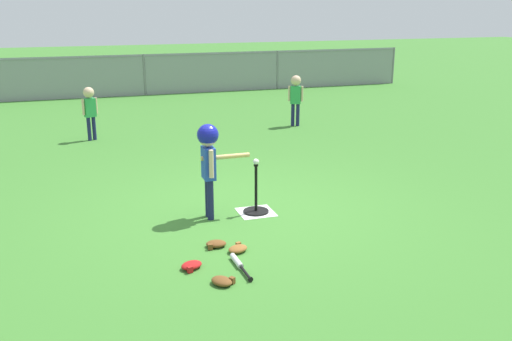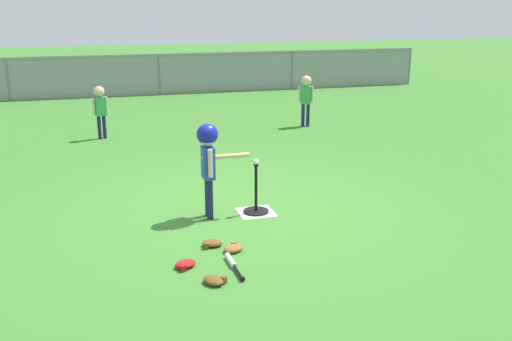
% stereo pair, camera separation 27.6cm
% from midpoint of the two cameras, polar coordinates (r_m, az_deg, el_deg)
% --- Properties ---
extents(ground_plane, '(60.00, 60.00, 0.00)m').
position_cam_midpoint_polar(ground_plane, '(7.20, -1.97, -4.09)').
color(ground_plane, '#3D7A2D').
extents(home_plate, '(0.44, 0.44, 0.01)m').
position_cam_midpoint_polar(home_plate, '(7.15, -1.11, -4.20)').
color(home_plate, white).
rests_on(home_plate, ground_plane).
extents(batting_tee, '(0.32, 0.32, 0.63)m').
position_cam_midpoint_polar(batting_tee, '(7.12, -1.11, -3.51)').
color(batting_tee, black).
rests_on(batting_tee, ground_plane).
extents(baseball_on_tee, '(0.07, 0.07, 0.07)m').
position_cam_midpoint_polar(baseball_on_tee, '(6.94, -1.14, 0.89)').
color(baseball_on_tee, white).
rests_on(baseball_on_tee, batting_tee).
extents(batter_child, '(0.64, 0.34, 1.17)m').
position_cam_midpoint_polar(batter_child, '(6.75, -5.94, 1.87)').
color(batter_child, '#191E4C').
rests_on(batter_child, ground_plane).
extents(fielder_deep_right, '(0.29, 0.20, 1.02)m').
position_cam_midpoint_polar(fielder_deep_right, '(11.23, -17.09, 6.20)').
color(fielder_deep_right, '#191E4C').
rests_on(fielder_deep_right, ground_plane).
extents(fielder_deep_left, '(0.29, 0.21, 1.08)m').
position_cam_midpoint_polar(fielder_deep_left, '(12.06, 3.36, 7.74)').
color(fielder_deep_left, '#191E4C').
rests_on(fielder_deep_left, ground_plane).
extents(spare_bat_silver, '(0.08, 0.57, 0.06)m').
position_cam_midpoint_polar(spare_bat_silver, '(5.75, -3.16, -9.36)').
color(spare_bat_silver, silver).
rests_on(spare_bat_silver, ground_plane).
extents(glove_by_plate, '(0.26, 0.23, 0.07)m').
position_cam_midpoint_polar(glove_by_plate, '(5.74, -7.91, -9.46)').
color(glove_by_plate, '#B21919').
rests_on(glove_by_plate, ground_plane).
extents(glove_near_bats, '(0.25, 0.20, 0.07)m').
position_cam_midpoint_polar(glove_near_bats, '(6.19, -5.35, -7.38)').
color(glove_near_bats, brown).
rests_on(glove_near_bats, ground_plane).
extents(glove_tossed_aside, '(0.26, 0.24, 0.07)m').
position_cam_midpoint_polar(glove_tossed_aside, '(6.06, -3.16, -7.88)').
color(glove_tossed_aside, brown).
rests_on(glove_tossed_aside, ground_plane).
extents(glove_outfield_drop, '(0.26, 0.27, 0.07)m').
position_cam_midpoint_polar(glove_outfield_drop, '(5.41, -4.90, -11.05)').
color(glove_outfield_drop, brown).
rests_on(glove_outfield_drop, ground_plane).
extents(outfield_fence, '(16.06, 0.06, 1.15)m').
position_cam_midpoint_polar(outfield_fence, '(16.52, -11.65, 9.56)').
color(outfield_fence, slate).
rests_on(outfield_fence, ground_plane).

